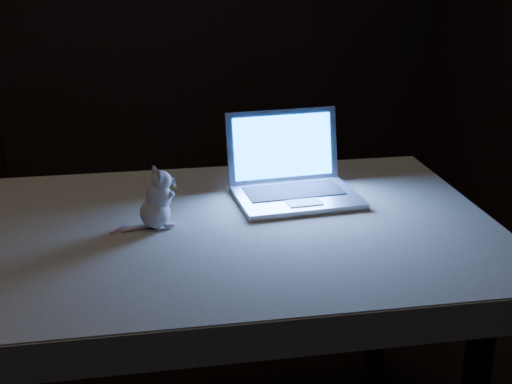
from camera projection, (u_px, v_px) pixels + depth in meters
name	position (u px, v px, depth m)	size (l,w,h in m)	color
table	(222.00, 347.00, 2.05)	(1.46, 0.94, 0.78)	black
tablecloth	(231.00, 232.00, 1.99)	(1.56, 1.04, 0.09)	beige
laptop	(298.00, 162.00, 2.05)	(0.36, 0.32, 0.25)	#BBBBC0
plush_mouse	(154.00, 198.00, 1.87)	(0.12, 0.12, 0.17)	silver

